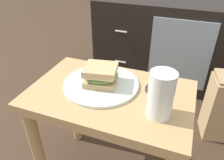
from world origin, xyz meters
TOP-DOWN VIEW (x-y plane):
  - side_table at (0.00, 0.00)m, footprint 0.56×0.36m
  - tv_cabinet at (0.06, 0.95)m, footprint 0.96×0.46m
  - plate at (-0.04, 0.03)m, footprint 0.27×0.27m
  - sandwich_front at (-0.04, 0.03)m, footprint 0.14×0.13m
  - beer_glass at (0.18, -0.06)m, footprint 0.08×0.08m
  - coaster at (0.16, 0.07)m, footprint 0.10×0.10m

SIDE VIEW (x-z plane):
  - tv_cabinet at x=0.06m, z-range 0.00..0.58m
  - side_table at x=0.00m, z-range 0.14..0.60m
  - coaster at x=0.16m, z-range 0.46..0.47m
  - plate at x=-0.04m, z-range 0.46..0.47m
  - sandwich_front at x=-0.04m, z-range 0.47..0.54m
  - beer_glass at x=0.18m, z-range 0.46..0.60m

